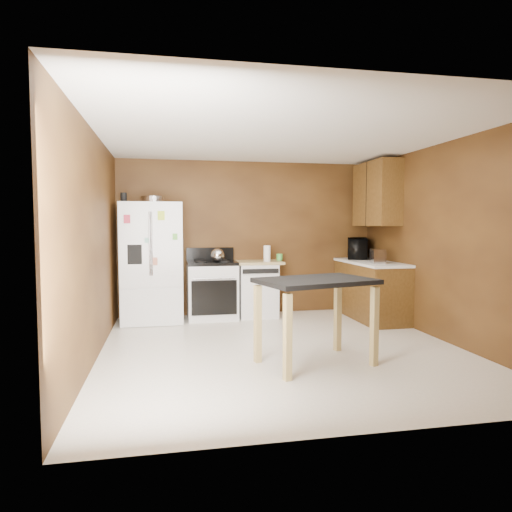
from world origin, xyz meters
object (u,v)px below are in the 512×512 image
object	(u,v)px
microwave	(357,249)
roasting_pan	(153,199)
pen_cup	(124,197)
refrigerator	(152,263)
kettle	(217,255)
gas_range	(212,289)
island	(316,293)
toaster	(378,256)
dishwasher	(257,288)
paper_towel	(267,254)
green_canister	(279,257)

from	to	relation	value
microwave	roasting_pan	bearing A→B (deg)	114.13
pen_cup	refrigerator	distance (m)	1.05
kettle	microwave	size ratio (longest dim) A/B	0.37
gas_range	island	distance (m)	2.70
roasting_pan	island	bearing A→B (deg)	-55.20
toaster	microwave	world-z (taller)	microwave
roasting_pan	microwave	bearing A→B (deg)	2.56
dishwasher	pen_cup	bearing A→B (deg)	-173.93
gas_range	pen_cup	bearing A→B (deg)	-171.66
paper_towel	dishwasher	world-z (taller)	paper_towel
kettle	gas_range	distance (m)	0.57
paper_towel	toaster	xyz separation A→B (m)	(1.51, -0.75, -0.01)
pen_cup	paper_towel	world-z (taller)	pen_cup
refrigerator	gas_range	world-z (taller)	refrigerator
roasting_pan	pen_cup	size ratio (longest dim) A/B	2.70
gas_range	dishwasher	xyz separation A→B (m)	(0.72, 0.02, -0.01)
toaster	microwave	size ratio (longest dim) A/B	0.50
toaster	pen_cup	bearing A→B (deg)	-176.98
microwave	island	xyz separation A→B (m)	(-1.60, -2.61, -0.30)
refrigerator	paper_towel	bearing A→B (deg)	-0.90
kettle	gas_range	xyz separation A→B (m)	(-0.07, 0.17, -0.54)
toaster	island	distance (m)	2.31
toaster	island	xyz separation A→B (m)	(-1.53, -1.71, -0.24)
roasting_pan	gas_range	size ratio (longest dim) A/B	0.33
pen_cup	green_canister	size ratio (longest dim) A/B	1.26
island	pen_cup	bearing A→B (deg)	132.01
pen_cup	refrigerator	size ratio (longest dim) A/B	0.07
green_canister	toaster	xyz separation A→B (m)	(1.26, -0.95, 0.06)
roasting_pan	pen_cup	distance (m)	0.43
roasting_pan	refrigerator	bearing A→B (deg)	141.41
microwave	dishwasher	world-z (taller)	microwave
microwave	dishwasher	size ratio (longest dim) A/B	0.65
kettle	paper_towel	distance (m)	0.80
pen_cup	paper_towel	xyz separation A→B (m)	(2.15, 0.10, -0.85)
microwave	refrigerator	bearing A→B (deg)	113.64
kettle	island	distance (m)	2.52
green_canister	roasting_pan	bearing A→B (deg)	-174.43
roasting_pan	kettle	size ratio (longest dim) A/B	1.72
refrigerator	gas_range	xyz separation A→B (m)	(0.91, 0.06, -0.44)
pen_cup	gas_range	bearing A→B (deg)	8.34
pen_cup	microwave	bearing A→B (deg)	3.84
green_canister	dishwasher	world-z (taller)	green_canister
roasting_pan	green_canister	world-z (taller)	roasting_pan
pen_cup	paper_towel	bearing A→B (deg)	2.69
roasting_pan	green_canister	distance (m)	2.19
roasting_pan	dishwasher	distance (m)	2.12
pen_cup	island	xyz separation A→B (m)	(2.13, -2.36, -1.10)
pen_cup	toaster	world-z (taller)	pen_cup
green_canister	toaster	distance (m)	1.58
roasting_pan	dishwasher	world-z (taller)	roasting_pan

